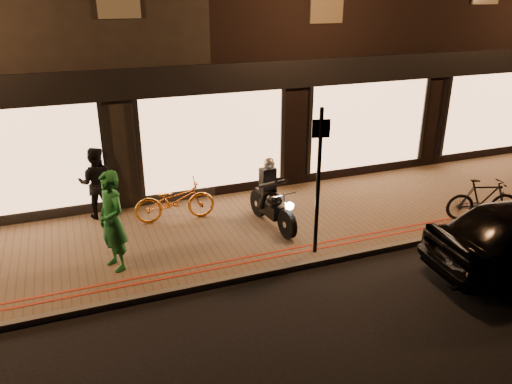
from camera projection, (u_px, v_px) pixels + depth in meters
ground at (275, 275)px, 9.64m from camera, size 90.00×90.00×0.00m
sidewalk at (241, 229)px, 11.35m from camera, size 50.00×4.00×0.12m
kerb_stone at (274, 271)px, 9.66m from camera, size 50.00×0.14×0.12m
red_kerb_lines at (265, 256)px, 10.07m from camera, size 50.00×0.26×0.01m
building_row at (166, 20)px, 15.82m from camera, size 48.00×10.11×8.50m
motorcycle at (271, 200)px, 11.19m from camera, size 0.63×1.94×1.59m
sign_post at (319, 175)px, 9.64m from camera, size 0.35×0.11×3.00m
bicycle_gold at (175, 201)px, 11.51m from camera, size 1.89×0.78×0.97m
bicycle_dark at (483, 200)px, 11.51m from camera, size 1.74×1.00×1.01m
person_green at (112, 221)px, 9.32m from camera, size 0.71×0.84×1.96m
person_dark at (96, 183)px, 11.56m from camera, size 0.96×0.82×1.70m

